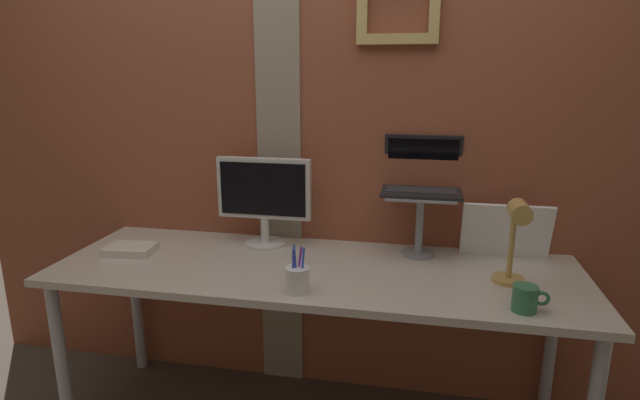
{
  "coord_description": "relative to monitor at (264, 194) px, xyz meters",
  "views": [
    {
      "loc": [
        0.53,
        -1.82,
        1.5
      ],
      "look_at": [
        0.13,
        0.15,
        0.99
      ],
      "focal_mm": 28.77,
      "sensor_mm": 36.0,
      "label": 1
    }
  ],
  "objects": [
    {
      "name": "desk",
      "position": [
        0.27,
        -0.22,
        -0.3
      ],
      "size": [
        2.09,
        0.68,
        0.74
      ],
      "color": "beige",
      "rests_on": "ground_plane"
    },
    {
      "name": "monitor",
      "position": [
        0.0,
        0.0,
        0.0
      ],
      "size": [
        0.42,
        0.18,
        0.39
      ],
      "color": "silver",
      "rests_on": "desk"
    },
    {
      "name": "laptop",
      "position": [
        0.67,
        0.07,
        0.1
      ],
      "size": [
        0.33,
        0.26,
        0.23
      ],
      "color": "black",
      "rests_on": "laptop_stand"
    },
    {
      "name": "brick_wall_back",
      "position": [
        0.14,
        0.18,
        0.36
      ],
      "size": [
        3.36,
        0.16,
        2.65
      ],
      "color": "brown",
      "rests_on": "ground_plane"
    },
    {
      "name": "desk_lamp",
      "position": [
        1.01,
        -0.27,
        -0.03
      ],
      "size": [
        0.12,
        0.2,
        0.33
      ],
      "color": "tan",
      "rests_on": "desk"
    },
    {
      "name": "whiteboard_panel",
      "position": [
        1.02,
        0.03,
        -0.12
      ],
      "size": [
        0.36,
        0.08,
        0.24
      ],
      "primitive_type": "cube",
      "rotation": [
        0.28,
        0.0,
        0.0
      ],
      "color": "white",
      "rests_on": "desk"
    },
    {
      "name": "coffee_mug",
      "position": [
        1.02,
        -0.46,
        -0.19
      ],
      "size": [
        0.12,
        0.08,
        0.09
      ],
      "color": "#33724C",
      "rests_on": "desk"
    },
    {
      "name": "paper_clutter_stack",
      "position": [
        -0.53,
        -0.22,
        -0.22
      ],
      "size": [
        0.21,
        0.16,
        0.03
      ],
      "primitive_type": "cube",
      "rotation": [
        0.0,
        0.0,
        0.1
      ],
      "color": "silver",
      "rests_on": "desk"
    },
    {
      "name": "pen_cup",
      "position": [
        0.26,
        -0.46,
        -0.19
      ],
      "size": [
        0.09,
        0.09,
        0.17
      ],
      "color": "white",
      "rests_on": "desk"
    },
    {
      "name": "laptop_stand",
      "position": [
        0.67,
        0.0,
        -0.06
      ],
      "size": [
        0.28,
        0.22,
        0.27
      ],
      "color": "gray",
      "rests_on": "desk"
    }
  ]
}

